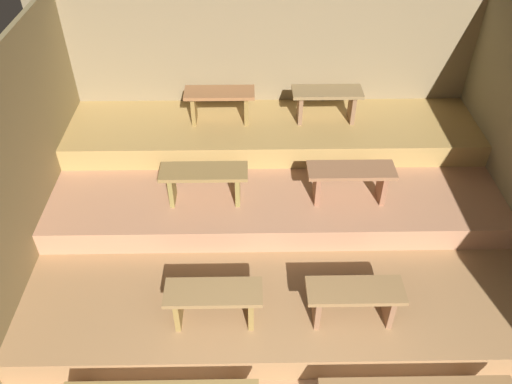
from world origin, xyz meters
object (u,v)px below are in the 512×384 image
at_px(bench_middle_left, 204,178).
at_px(bench_middle_right, 350,177).
at_px(bench_lower_left, 214,299).
at_px(bench_lower_right, 354,297).
at_px(bench_upper_right, 327,99).
at_px(bench_upper_left, 220,100).

xyz_separation_m(bench_middle_left, bench_middle_right, (1.58, 0.00, 0.00)).
distance_m(bench_lower_left, bench_middle_right, 2.02).
distance_m(bench_middle_left, bench_middle_right, 1.58).
bearing_deg(bench_lower_right, bench_middle_left, 135.43).
xyz_separation_m(bench_middle_right, bench_upper_right, (-0.13, 1.20, 0.27)).
xyz_separation_m(bench_middle_left, bench_upper_right, (1.44, 1.20, 0.27)).
bearing_deg(bench_upper_right, bench_middle_right, -83.64).
distance_m(bench_middle_left, bench_upper_left, 1.24).
distance_m(bench_upper_left, bench_upper_right, 1.31).
bearing_deg(bench_middle_right, bench_lower_right, -96.26).
height_order(bench_lower_right, bench_middle_right, bench_middle_right).
bearing_deg(bench_middle_left, bench_upper_left, 83.64).
relative_size(bench_lower_left, bench_lower_right, 1.00).
height_order(bench_middle_left, bench_middle_right, same).
distance_m(bench_lower_left, bench_lower_right, 1.27).
height_order(bench_lower_right, bench_middle_left, bench_middle_left).
xyz_separation_m(bench_middle_left, bench_upper_left, (0.13, 1.20, 0.27)).
height_order(bench_lower_right, bench_upper_right, bench_upper_right).
bearing_deg(bench_middle_right, bench_middle_left, 180.00).
distance_m(bench_middle_right, bench_upper_left, 1.90).
bearing_deg(bench_middle_right, bench_lower_left, -135.43).
bearing_deg(bench_upper_left, bench_upper_right, 0.00).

